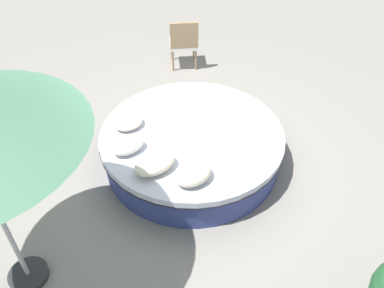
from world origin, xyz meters
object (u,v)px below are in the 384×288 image
(throw_pillow_1, at_px, (128,145))
(throw_pillow_3, at_px, (193,174))
(throw_pillow_0, at_px, (128,122))
(patio_chair, at_px, (184,41))
(round_bed, at_px, (192,146))
(throw_pillow_2, at_px, (155,163))

(throw_pillow_1, relative_size, throw_pillow_3, 0.94)
(throw_pillow_0, xyz_separation_m, patio_chair, (2.12, 1.59, -0.06))
(round_bed, height_order, patio_chair, patio_chair)
(round_bed, xyz_separation_m, throw_pillow_0, (-0.64, 0.65, 0.34))
(throw_pillow_0, height_order, throw_pillow_2, throw_pillow_2)
(throw_pillow_2, height_order, patio_chair, patio_chair)
(throw_pillow_2, height_order, throw_pillow_3, same)
(throw_pillow_1, bearing_deg, patio_chair, 40.63)
(throw_pillow_0, bearing_deg, throw_pillow_2, -99.83)
(throw_pillow_1, distance_m, throw_pillow_2, 0.51)
(round_bed, relative_size, throw_pillow_3, 5.33)
(throw_pillow_2, bearing_deg, round_bed, 20.85)
(throw_pillow_0, bearing_deg, patio_chair, 36.89)
(throw_pillow_2, bearing_deg, throw_pillow_3, -58.28)
(throw_pillow_0, bearing_deg, throw_pillow_1, -120.20)
(round_bed, relative_size, throw_pillow_2, 4.67)
(throw_pillow_1, distance_m, patio_chair, 3.14)
(throw_pillow_0, height_order, throw_pillow_3, throw_pillow_3)
(round_bed, relative_size, throw_pillow_1, 5.70)
(throw_pillow_1, relative_size, throw_pillow_2, 0.82)
(throw_pillow_1, bearing_deg, throw_pillow_0, 59.80)
(throw_pillow_0, bearing_deg, throw_pillow_3, -85.80)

